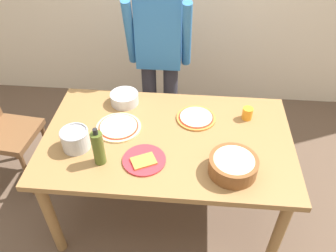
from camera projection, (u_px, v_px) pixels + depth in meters
ground at (167, 208)px, 2.67m from camera, size 8.00×8.00×0.00m
dining_table at (167, 147)px, 2.23m from camera, size 1.60×0.96×0.76m
person_cook at (159, 54)px, 2.64m from camera, size 0.49×0.25×1.62m
pizza_raw_on_board at (119, 127)px, 2.23m from camera, size 0.30×0.30×0.02m
pizza_cooked_on_tray at (196, 118)px, 2.31m from camera, size 0.27×0.27×0.02m
plate_with_slice at (144, 160)px, 2.01m from camera, size 0.26×0.26×0.02m
popcorn_bowl at (233, 164)px, 1.91m from camera, size 0.28×0.28×0.11m
mixing_bowl_steel at (124, 98)px, 2.43m from camera, size 0.20×0.20×0.08m
olive_oil_bottle at (98, 148)px, 1.94m from camera, size 0.07×0.07×0.26m
steel_pot at (75, 139)px, 2.06m from camera, size 0.17×0.17×0.13m
cup_orange at (247, 113)px, 2.29m from camera, size 0.07×0.07×0.08m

